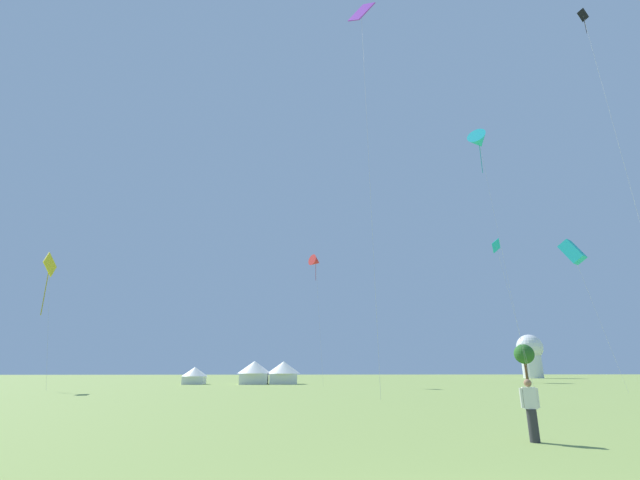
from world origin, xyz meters
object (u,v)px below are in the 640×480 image
Objects in this scene: kite_cyan_box at (572,252)px; kite_purple_diamond at (361,15)px; festival_tent_right at (195,375)px; kite_cyan_delta at (479,141)px; festival_tent_center at (254,371)px; tree_distant_left at (524,354)px; kite_yellow_diamond at (49,267)px; kite_red_delta at (316,261)px; kite_black_diamond at (589,38)px; observatory_dome at (531,354)px; person_spectator at (531,411)px; kite_cyan_diamond at (497,249)px; festival_tent_left at (284,371)px.

kite_purple_diamond is (-22.79, -9.02, 19.81)m from kite_cyan_box.
kite_purple_diamond reaches higher than kite_cyan_box.
kite_purple_diamond is 51.75m from festival_tent_right.
kite_cyan_delta reaches higher than festival_tent_center.
kite_cyan_delta is at bearing -123.41° from tree_distant_left.
kite_purple_diamond reaches higher than kite_yellow_diamond.
kite_red_delta reaches higher than festival_tent_right.
kite_purple_diamond is (-20.39, 1.64, 2.71)m from kite_black_diamond.
observatory_dome is (55.91, 78.64, -27.40)m from kite_purple_diamond.
person_spectator is (-19.40, -17.31, -29.86)m from kite_black_diamond.
tree_distant_left is at bearing -120.45° from observatory_dome.
kite_cyan_delta reaches higher than kite_cyan_box.
kite_black_diamond is at bearing 41.75° from person_spectator.
kite_purple_diamond is at bearing -158.41° from kite_cyan_box.
observatory_dome is (40.92, 69.34, -7.81)m from kite_cyan_diamond.
kite_purple_diamond is (32.75, -17.02, 20.51)m from kite_yellow_diamond.
kite_red_delta is at bearing 153.29° from kite_cyan_delta.
kite_purple_diamond is (-18.57, -17.66, 2.34)m from kite_cyan_delta.
kite_black_diamond is 3.15× the size of observatory_dome.
kite_cyan_box is at bearing 21.59° from kite_purple_diamond.
kite_purple_diamond reaches higher than kite_black_diamond.
observatory_dome reaches higher than tree_distant_left.
kite_purple_diamond is 9.45× the size of festival_tent_right.
festival_tent_center is at bearing 102.44° from person_spectator.
kite_black_diamond is 19.69× the size of person_spectator.
kite_cyan_box reaches higher than person_spectator.
kite_black_diamond is 2.28× the size of kite_cyan_box.
observatory_dome is 1.79× the size of tree_distant_left.
kite_purple_diamond is 48.04m from festival_tent_left.
kite_yellow_diamond is at bearing -125.25° from festival_tent_right.
kite_red_delta is 17.31m from festival_tent_left.
kite_yellow_diamond is 42.23m from kite_purple_diamond.
kite_yellow_diamond is (-53.14, 18.66, -17.81)m from kite_black_diamond.
festival_tent_center is at bearing 107.24° from kite_purple_diamond.
kite_yellow_diamond is at bearing -179.28° from kite_cyan_delta.
kite_black_diamond is at bearing -113.87° from observatory_dome.
kite_cyan_diamond is 1.39× the size of observatory_dome.
festival_tent_left is (26.04, 18.50, -11.12)m from kite_yellow_diamond.
kite_red_delta is 1.65× the size of observatory_dome.
festival_tent_left reaches higher than festival_tent_right.
kite_cyan_box is at bearing -41.93° from festival_tent_left.
kite_cyan_delta reaches higher than kite_cyan_diamond.
kite_yellow_diamond is 2.96× the size of festival_tent_left.
kite_purple_diamond reaches higher than kite_cyan_delta.
tree_distant_left is at bearing 16.44° from kite_red_delta.
kite_cyan_diamond is 38.84m from festival_tent_center.
kite_red_delta is 24.34m from festival_tent_right.
kite_yellow_diamond is 2.43× the size of tree_distant_left.
kite_cyan_box is 4.02× the size of festival_tent_right.
festival_tent_center is 0.83× the size of tree_distant_left.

